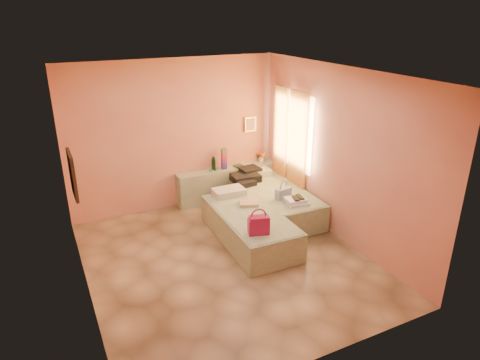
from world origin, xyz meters
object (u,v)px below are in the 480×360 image
object	(u,v)px
water_bottle	(214,164)
blue_handbag	(283,193)
headboard_ledge	(227,183)
towel_stack	(297,201)
magenta_handbag	(259,225)
bed_left	(249,226)
green_book	(238,166)
bed_right	(276,202)
flower_vase	(262,155)

from	to	relation	value
water_bottle	blue_handbag	xyz separation A→B (m)	(0.71, -1.43, -0.19)
headboard_ledge	towel_stack	distance (m)	1.84
blue_handbag	magenta_handbag	bearing A→B (deg)	-148.47
headboard_ledge	bed_left	xyz separation A→B (m)	(-0.38, -1.70, -0.08)
green_book	blue_handbag	distance (m)	1.45
bed_left	water_bottle	bearing A→B (deg)	88.46
bed_left	magenta_handbag	xyz separation A→B (m)	(-0.19, -0.66, 0.39)
green_book	towel_stack	distance (m)	1.77
headboard_ledge	bed_right	bearing A→B (deg)	-63.43
bed_right	blue_handbag	bearing A→B (deg)	-103.23
headboard_ledge	blue_handbag	bearing A→B (deg)	-73.62
towel_stack	bed_right	bearing A→B (deg)	88.77
magenta_handbag	blue_handbag	xyz separation A→B (m)	(0.99, 0.93, -0.05)
green_book	blue_handbag	world-z (taller)	blue_handbag
flower_vase	towel_stack	xyz separation A→B (m)	(-0.30, -1.81, -0.23)
bed_left	towel_stack	bearing A→B (deg)	-1.88
flower_vase	blue_handbag	xyz separation A→B (m)	(-0.39, -1.50, -0.18)
flower_vase	bed_right	bearing A→B (deg)	-104.58
flower_vase	magenta_handbag	xyz separation A→B (m)	(-1.38, -2.43, -0.13)
headboard_ledge	green_book	world-z (taller)	green_book
headboard_ledge	towel_stack	bearing A→B (deg)	-73.77
bed_right	towel_stack	distance (m)	0.76
flower_vase	blue_handbag	size ratio (longest dim) A/B	0.87
water_bottle	green_book	xyz separation A→B (m)	(0.53, 0.01, -0.12)
green_book	flower_vase	xyz separation A→B (m)	(0.56, 0.06, 0.11)
bed_left	flower_vase	world-z (taller)	flower_vase
green_book	magenta_handbag	world-z (taller)	magenta_handbag
headboard_ledge	magenta_handbag	bearing A→B (deg)	-103.55
headboard_ledge	bed_right	world-z (taller)	headboard_ledge
magenta_handbag	towel_stack	bearing A→B (deg)	45.84
headboard_ledge	water_bottle	bearing A→B (deg)	-178.45
green_book	headboard_ledge	bearing A→B (deg)	166.71
water_bottle	towel_stack	distance (m)	1.93
headboard_ledge	water_bottle	distance (m)	0.54
flower_vase	towel_stack	bearing A→B (deg)	-99.52
bed_right	towel_stack	size ratio (longest dim) A/B	5.71
bed_right	magenta_handbag	world-z (taller)	magenta_handbag
green_book	blue_handbag	bearing A→B (deg)	-95.79
magenta_handbag	blue_handbag	bearing A→B (deg)	59.28
headboard_ledge	flower_vase	world-z (taller)	flower_vase
bed_right	headboard_ledge	bearing A→B (deg)	118.05
bed_left	water_bottle	world-z (taller)	water_bottle
towel_stack	magenta_handbag	bearing A→B (deg)	-150.44
green_book	blue_handbag	size ratio (longest dim) A/B	0.59
green_book	towel_stack	world-z (taller)	green_book
bed_left	magenta_handbag	world-z (taller)	magenta_handbag
green_book	bed_left	bearing A→B (deg)	-122.88
bed_left	green_book	bearing A→B (deg)	71.29
water_bottle	green_book	bearing A→B (deg)	0.54
flower_vase	magenta_handbag	bearing A→B (deg)	-119.70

